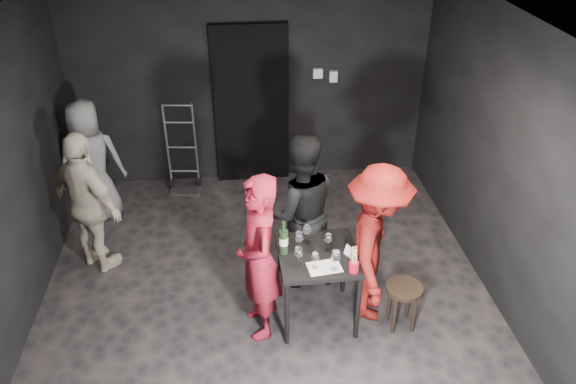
{
  "coord_description": "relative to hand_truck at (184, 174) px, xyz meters",
  "views": [
    {
      "loc": [
        -0.25,
        -4.26,
        3.88
      ],
      "look_at": [
        0.24,
        0.25,
        1.08
      ],
      "focal_mm": 35.0,
      "sensor_mm": 36.0,
      "label": 1
    }
  ],
  "objects": [
    {
      "name": "wall_right",
      "position": [
        3.17,
        -2.22,
        1.13
      ],
      "size": [
        0.04,
        5.0,
        2.7
      ],
      "primitive_type": "cube",
      "color": "black",
      "rests_on": "ground"
    },
    {
      "name": "man_maroon",
      "position": [
        1.91,
        -2.51,
        0.63
      ],
      "size": [
        0.79,
        1.19,
        1.69
      ],
      "primitive_type": "imported",
      "rotation": [
        0.0,
        0.0,
        1.29
      ],
      "color": "maroon",
      "rests_on": "floor"
    },
    {
      "name": "breadstick_cup",
      "position": [
        1.64,
        -2.8,
        0.65
      ],
      "size": [
        0.09,
        0.09,
        0.27
      ],
      "rotation": [
        0.0,
        0.0,
        -0.42
      ],
      "color": "#A4121F",
      "rests_on": "tasting_table"
    },
    {
      "name": "hand_truck",
      "position": [
        0.0,
        0.0,
        0.0
      ],
      "size": [
        0.4,
        0.34,
        1.19
      ],
      "rotation": [
        0.0,
        0.0,
        -0.12
      ],
      "color": "#B2B2B7",
      "rests_on": "floor"
    },
    {
      "name": "ceiling",
      "position": [
        0.92,
        -2.22,
        2.48
      ],
      "size": [
        4.5,
        5.0,
        0.02
      ],
      "primitive_type": "cube",
      "color": "silver",
      "rests_on": "ground"
    },
    {
      "name": "tasting_table",
      "position": [
        1.37,
        -2.52,
        0.43
      ],
      "size": [
        0.72,
        0.72,
        0.75
      ],
      "rotation": [
        0.0,
        0.0,
        0.02
      ],
      "color": "black",
      "rests_on": "floor"
    },
    {
      "name": "tasting_mat",
      "position": [
        1.39,
        -2.72,
        0.53
      ],
      "size": [
        0.31,
        0.23,
        0.0
      ],
      "primitive_type": "cube",
      "rotation": [
        0.0,
        0.0,
        0.13
      ],
      "color": "white",
      "rests_on": "tasting_table"
    },
    {
      "name": "wine_glass_f",
      "position": [
        1.46,
        -2.48,
        0.63
      ],
      "size": [
        0.09,
        0.09,
        0.19
      ],
      "primitive_type": null,
      "rotation": [
        0.0,
        0.0,
        0.32
      ],
      "color": "white",
      "rests_on": "tasting_table"
    },
    {
      "name": "wine_glass_b",
      "position": [
        1.2,
        -2.45,
        0.64
      ],
      "size": [
        0.09,
        0.09,
        0.22
      ],
      "primitive_type": null,
      "rotation": [
        0.0,
        0.0,
        0.13
      ],
      "color": "white",
      "rests_on": "tasting_table"
    },
    {
      "name": "reserved_card",
      "position": [
        1.64,
        -2.59,
        0.58
      ],
      "size": [
        0.12,
        0.15,
        0.1
      ],
      "primitive_type": null,
      "rotation": [
        0.0,
        0.0,
        0.43
      ],
      "color": "white",
      "rests_on": "tasting_table"
    },
    {
      "name": "wine_glass_d",
      "position": [
        1.31,
        -2.72,
        0.62
      ],
      "size": [
        0.09,
        0.09,
        0.18
      ],
      "primitive_type": null,
      "rotation": [
        0.0,
        0.0,
        -0.32
      ],
      "color": "white",
      "rests_on": "tasting_table"
    },
    {
      "name": "woman_black",
      "position": [
        1.27,
        -1.93,
        0.68
      ],
      "size": [
        0.91,
        0.55,
        1.8
      ],
      "primitive_type": "imported",
      "rotation": [
        0.0,
        0.0,
        3.23
      ],
      "color": "black",
      "rests_on": "floor"
    },
    {
      "name": "bystander_cream",
      "position": [
        -0.83,
        -1.52,
        0.61
      ],
      "size": [
        1.04,
        0.98,
        1.65
      ],
      "primitive_type": "imported",
      "rotation": [
        0.0,
        0.0,
        2.44
      ],
      "color": "beige",
      "rests_on": "floor"
    },
    {
      "name": "wallbox_lower",
      "position": [
        1.97,
        0.23,
        1.18
      ],
      "size": [
        0.1,
        0.06,
        0.14
      ],
      "primitive_type": "cube",
      "color": "#B7B7B2",
      "rests_on": "wall_back"
    },
    {
      "name": "server_red",
      "position": [
        0.83,
        -2.62,
        0.66
      ],
      "size": [
        0.51,
        0.7,
        1.76
      ],
      "primitive_type": "imported",
      "rotation": [
        0.0,
        0.0,
        -1.42
      ],
      "color": "maroon",
      "rests_on": "floor"
    },
    {
      "name": "bystander_grey",
      "position": [
        -1.0,
        -0.53,
        0.54
      ],
      "size": [
        0.75,
        0.43,
        1.51
      ],
      "primitive_type": "imported",
      "rotation": [
        0.0,
        0.0,
        3.18
      ],
      "color": "slate",
      "rests_on": "floor"
    },
    {
      "name": "wine_glass_a",
      "position": [
        1.17,
        -2.66,
        0.63
      ],
      "size": [
        0.09,
        0.09,
        0.2
      ],
      "primitive_type": null,
      "rotation": [
        0.0,
        0.0,
        0.2
      ],
      "color": "white",
      "rests_on": "tasting_table"
    },
    {
      "name": "floor",
      "position": [
        0.92,
        -2.22,
        -0.22
      ],
      "size": [
        4.5,
        5.0,
        0.02
      ],
      "primitive_type": "cube",
      "color": "black",
      "rests_on": "ground"
    },
    {
      "name": "wall_back",
      "position": [
        0.92,
        0.28,
        1.13
      ],
      "size": [
        4.5,
        0.04,
        2.7
      ],
      "primitive_type": "cube",
      "color": "black",
      "rests_on": "ground"
    },
    {
      "name": "wine_bottle",
      "position": [
        1.06,
        -2.47,
        0.66
      ],
      "size": [
        0.08,
        0.08,
        0.34
      ],
      "rotation": [
        0.0,
        0.0,
        -0.15
      ],
      "color": "black",
      "rests_on": "tasting_table"
    },
    {
      "name": "doorway",
      "position": [
        0.92,
        0.22,
        0.83
      ],
      "size": [
        0.95,
        0.1,
        2.1
      ],
      "primitive_type": "cube",
      "color": "black",
      "rests_on": "ground"
    },
    {
      "name": "wallbox_upper",
      "position": [
        1.77,
        0.23,
        1.23
      ],
      "size": [
        0.12,
        0.06,
        0.12
      ],
      "primitive_type": "cube",
      "color": "#B7B7B2",
      "rests_on": "wall_back"
    },
    {
      "name": "wine_glass_c",
      "position": [
        1.29,
        -2.33,
        0.63
      ],
      "size": [
        0.08,
        0.08,
        0.2
      ],
      "primitive_type": null,
      "rotation": [
        0.0,
        0.0,
        0.09
      ],
      "color": "white",
      "rests_on": "tasting_table"
    },
    {
      "name": "stool",
      "position": [
        2.14,
        -2.73,
        0.16
      ],
      "size": [
        0.34,
        0.34,
        0.47
      ],
      "rotation": [
        0.0,
        0.0,
        0.11
      ],
      "color": "black",
      "rests_on": "floor"
    },
    {
      "name": "wine_glass_e",
      "position": [
        1.48,
        -2.76,
        0.64
      ],
      "size": [
        0.09,
        0.09,
        0.22
      ],
      "primitive_type": null,
      "rotation": [
        0.0,
        0.0,
        -0.12
      ],
      "color": "white",
      "rests_on": "tasting_table"
    }
  ]
}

